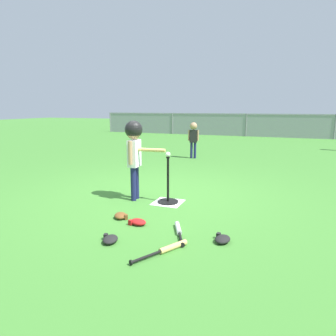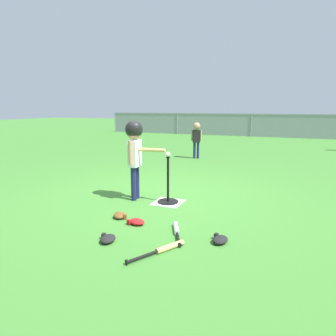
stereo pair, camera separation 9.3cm
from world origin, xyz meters
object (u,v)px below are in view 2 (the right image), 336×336
batting_tee (168,195)px  spare_bat_silver (177,230)px  spare_bat_wood (165,249)px  glove_by_plate (120,215)px  fielder_deep_center (196,135)px  glove_outfield_drop (220,239)px  glove_tossed_aside (108,239)px  glove_near_bats (136,222)px  baseball_on_tee (168,154)px  batter_child (135,144)px

batting_tee → spare_bat_silver: size_ratio=1.26×
spare_bat_wood → glove_by_plate: size_ratio=2.36×
fielder_deep_center → glove_outfield_drop: fielder_deep_center is taller
fielder_deep_center → glove_tossed_aside: 5.77m
spare_bat_silver → glove_tossed_aside: size_ratio=2.26×
glove_by_plate → glove_near_bats: 0.34m
glove_near_bats → fielder_deep_center: bearing=99.0°
spare_bat_silver → baseball_on_tee: bearing=117.7°
fielder_deep_center → glove_outfield_drop: (1.91, -5.23, -0.63)m
glove_by_plate → batting_tee: bearing=68.3°
fielder_deep_center → glove_outfield_drop: size_ratio=4.33×
batter_child → glove_tossed_aside: bearing=-72.8°
baseball_on_tee → spare_bat_silver: size_ratio=0.13×
spare_bat_wood → batting_tee: bearing=111.3°
batting_tee → spare_bat_wood: size_ratio=1.13×
glove_tossed_aside → glove_outfield_drop: size_ratio=1.06×
glove_by_plate → batter_child: bearing=103.9°
fielder_deep_center → spare_bat_wood: (1.43, -5.65, -0.64)m
spare_bat_wood → glove_near_bats: bearing=139.1°
batter_child → spare_bat_silver: 1.71m
batting_tee → spare_bat_wood: (0.59, -1.51, -0.09)m
spare_bat_wood → glove_tossed_aside: 0.67m
spare_bat_wood → glove_outfield_drop: (0.48, 0.42, 0.01)m
glove_tossed_aside → glove_near_bats: bearing=84.6°
batting_tee → glove_tossed_aside: size_ratio=2.84×
glove_by_plate → glove_tossed_aside: 0.73m
fielder_deep_center → glove_tossed_aside: size_ratio=4.07×
baseball_on_tee → glove_tossed_aside: bearing=-93.0°
batter_child → glove_by_plate: batter_child is taller
batter_child → glove_tossed_aside: batter_child is taller
glove_tossed_aside → batting_tee: bearing=87.0°
batter_child → glove_by_plate: 1.21m
batter_child → spare_bat_silver: batter_child is taller
spare_bat_silver → fielder_deep_center: bearing=104.9°
fielder_deep_center → spare_bat_silver: (1.37, -5.17, -0.64)m
spare_bat_silver → glove_tossed_aside: 0.81m
batter_child → glove_by_plate: (0.20, -0.82, -0.86)m
batting_tee → spare_bat_silver: bearing=-62.3°
batter_child → glove_by_plate: bearing=-76.1°
fielder_deep_center → spare_bat_silver: size_ratio=1.80×
fielder_deep_center → spare_bat_wood: 5.86m
batter_child → spare_bat_wood: bearing=-52.3°
glove_near_bats → batter_child: bearing=119.0°
batter_child → fielder_deep_center: batter_child is taller
baseball_on_tee → batting_tee: bearing=-45.0°
batting_tee → batter_child: (-0.55, -0.04, 0.78)m
fielder_deep_center → glove_tossed_aside: fielder_deep_center is taller
baseball_on_tee → glove_tossed_aside: baseball_on_tee is taller
baseball_on_tee → glove_outfield_drop: size_ratio=0.31×
glove_by_plate → glove_near_bats: bearing=-20.2°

